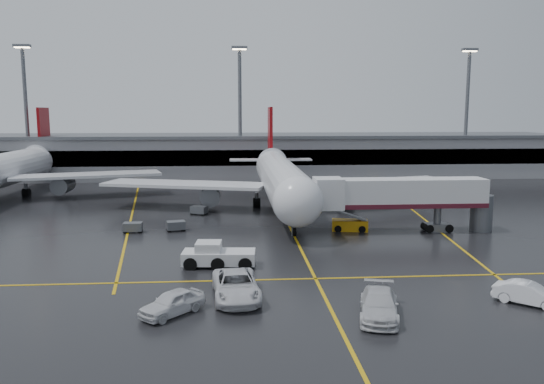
{
  "coord_description": "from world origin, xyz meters",
  "views": [
    {
      "loc": [
        -6.4,
        -62.56,
        13.01
      ],
      "look_at": [
        -2.0,
        -2.0,
        4.0
      ],
      "focal_mm": 35.42,
      "sensor_mm": 36.0,
      "label": 1
    }
  ],
  "objects": [
    {
      "name": "apron_line_right",
      "position": [
        18.0,
        10.0,
        0.01
      ],
      "size": [
        7.57,
        69.64,
        0.02
      ],
      "primitive_type": "cube",
      "rotation": [
        0.0,
        0.0,
        -0.1
      ],
      "color": "gold",
      "rests_on": "ground"
    },
    {
      "name": "ground",
      "position": [
        0.0,
        0.0,
        0.0
      ],
      "size": [
        220.0,
        220.0,
        0.0
      ],
      "primitive_type": "plane",
      "color": "black",
      "rests_on": "ground"
    },
    {
      "name": "light_mast_right",
      "position": [
        40.0,
        42.0,
        14.47
      ],
      "size": [
        3.0,
        1.2,
        25.45
      ],
      "color": "#595B60",
      "rests_on": "ground"
    },
    {
      "name": "apron_line_left",
      "position": [
        -20.0,
        10.0,
        0.01
      ],
      "size": [
        9.99,
        69.35,
        0.02
      ],
      "primitive_type": "cube",
      "rotation": [
        0.0,
        0.0,
        0.14
      ],
      "color": "gold",
      "rests_on": "ground"
    },
    {
      "name": "baggage_cart_a",
      "position": [
        -12.81,
        -3.72,
        0.63
      ],
      "size": [
        2.26,
        1.76,
        1.12
      ],
      "color": "#595B60",
      "rests_on": "ground"
    },
    {
      "name": "baggage_cart_c",
      "position": [
        -10.85,
        5.8,
        0.63
      ],
      "size": [
        2.36,
        2.01,
        1.12
      ],
      "color": "#595B60",
      "rests_on": "ground"
    },
    {
      "name": "main_airliner",
      "position": [
        0.0,
        9.7,
        4.21
      ],
      "size": [
        48.8,
        45.6,
        14.1
      ],
      "color": "silver",
      "rests_on": "ground"
    },
    {
      "name": "baggage_cart_b",
      "position": [
        -17.44,
        -4.15,
        0.63
      ],
      "size": [
        2.03,
        1.35,
        1.12
      ],
      "color": "#595B60",
      "rests_on": "ground"
    },
    {
      "name": "light_mast_mid",
      "position": [
        -5.0,
        42.0,
        14.47
      ],
      "size": [
        3.0,
        1.2,
        25.45
      ],
      "color": "#595B60",
      "rests_on": "ground"
    },
    {
      "name": "service_van_a",
      "position": [
        -6.29,
        -26.1,
        0.94
      ],
      "size": [
        3.63,
        6.98,
        1.88
      ],
      "primitive_type": "imported",
      "rotation": [
        0.0,
        0.0,
        0.08
      ],
      "color": "silver",
      "rests_on": "ground"
    },
    {
      "name": "light_mast_left",
      "position": [
        -45.0,
        42.0,
        14.47
      ],
      "size": [
        3.0,
        1.2,
        25.45
      ],
      "color": "#595B60",
      "rests_on": "ground"
    },
    {
      "name": "belt_loader",
      "position": [
        6.47,
        -4.92,
        0.61
      ],
      "size": [
        4.17,
        2.43,
        2.49
      ],
      "color": "#C8870A",
      "rests_on": "ground"
    },
    {
      "name": "apron_line_centre",
      "position": [
        0.0,
        0.0,
        0.01
      ],
      "size": [
        0.25,
        90.0,
        0.02
      ],
      "primitive_type": "cube",
      "color": "gold",
      "rests_on": "ground"
    },
    {
      "name": "service_van_c",
      "position": [
        13.68,
        -28.74,
        0.76
      ],
      "size": [
        4.49,
        4.28,
        1.52
      ],
      "primitive_type": "imported",
      "rotation": [
        0.0,
        0.0,
        0.84
      ],
      "color": "white",
      "rests_on": "ground"
    },
    {
      "name": "terminal",
      "position": [
        0.0,
        47.93,
        4.32
      ],
      "size": [
        122.0,
        19.0,
        8.6
      ],
      "color": "gray",
      "rests_on": "ground"
    },
    {
      "name": "apron_line_stop",
      "position": [
        0.0,
        -22.0,
        0.01
      ],
      "size": [
        60.0,
        0.25,
        0.02
      ],
      "primitive_type": "cube",
      "color": "gold",
      "rests_on": "ground"
    },
    {
      "name": "jet_bridge",
      "position": [
        11.87,
        -6.0,
        3.93
      ],
      "size": [
        19.9,
        3.4,
        6.05
      ],
      "color": "silver",
      "rests_on": "ground"
    },
    {
      "name": "service_van_b",
      "position": [
        2.83,
        -30.28,
        0.85
      ],
      "size": [
        3.76,
        6.25,
        1.7
      ],
      "primitive_type": "imported",
      "rotation": [
        0.0,
        0.0,
        -0.25
      ],
      "color": "silver",
      "rests_on": "ground"
    },
    {
      "name": "service_van_d",
      "position": [
        -10.45,
        -28.81,
        0.79
      ],
      "size": [
        4.54,
        4.65,
        1.58
      ],
      "primitive_type": "imported",
      "rotation": [
        0.0,
        0.0,
        -0.76
      ],
      "color": "silver",
      "rests_on": "ground"
    },
    {
      "name": "second_airliner",
      "position": [
        -42.0,
        21.7,
        4.21
      ],
      "size": [
        48.8,
        45.6,
        14.1
      ],
      "color": "silver",
      "rests_on": "ground"
    },
    {
      "name": "pushback_tractor",
      "position": [
        -7.88,
        -17.9,
        0.88
      ],
      "size": [
        6.31,
        3.04,
        2.2
      ],
      "color": "silver",
      "rests_on": "ground"
    }
  ]
}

